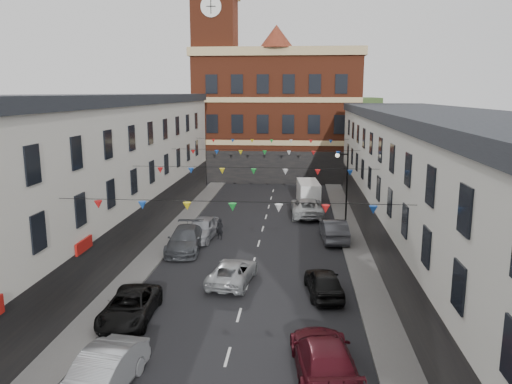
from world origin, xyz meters
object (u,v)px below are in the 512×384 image
(car_left_d, at_px, (185,239))
(car_left_c, at_px, (130,307))
(car_right_d, at_px, (324,282))
(car_right_e, at_px, (334,230))
(car_left_e, at_px, (202,228))
(pedestrian, at_px, (220,229))
(street_lamp, at_px, (344,178))
(car_right_f, at_px, (307,207))
(car_left_b, at_px, (102,375))
(car_right_c, at_px, (324,357))
(white_van, at_px, (308,193))
(moving_car, at_px, (233,272))

(car_left_d, bearing_deg, car_left_c, -94.74)
(car_left_d, height_order, car_right_d, car_left_d)
(car_right_e, bearing_deg, car_left_e, -0.84)
(pedestrian, bearing_deg, car_left_e, -154.39)
(car_left_e, xyz_separation_m, pedestrian, (1.34, 0.08, -0.03))
(street_lamp, height_order, car_right_e, street_lamp)
(street_lamp, distance_m, car_right_e, 5.76)
(street_lamp, relative_size, car_right_f, 1.01)
(car_left_b, height_order, car_right_f, car_right_f)
(street_lamp, bearing_deg, car_left_c, -121.77)
(car_right_c, relative_size, car_right_f, 0.94)
(car_right_d, bearing_deg, car_left_e, -55.88)
(car_left_c, height_order, car_left_e, car_left_e)
(car_right_d, xyz_separation_m, car_right_f, (-0.69, 17.73, 0.08))
(car_left_b, bearing_deg, car_right_d, 56.57)
(car_right_c, xyz_separation_m, white_van, (-0.12, 30.83, 0.30))
(car_right_e, bearing_deg, white_van, -86.05)
(car_left_c, bearing_deg, car_right_f, 65.50)
(pedestrian, bearing_deg, car_left_b, -71.33)
(car_left_d, bearing_deg, car_left_e, 74.16)
(car_left_c, relative_size, white_van, 0.97)
(car_left_b, xyz_separation_m, car_left_e, (-0.17, 19.75, 0.03))
(car_right_f, height_order, moving_car, car_right_f)
(street_lamp, distance_m, car_right_d, 15.63)
(car_left_b, relative_size, pedestrian, 3.03)
(car_left_d, xyz_separation_m, car_left_e, (0.62, 2.81, 0.02))
(car_left_d, bearing_deg, car_left_b, -90.81)
(car_right_c, height_order, car_right_e, car_right_e)
(car_right_c, xyz_separation_m, car_right_d, (0.37, 7.99, -0.06))
(car_left_e, relative_size, white_van, 0.96)
(car_left_e, distance_m, car_right_c, 19.69)
(car_left_e, bearing_deg, car_right_e, 8.99)
(car_right_e, distance_m, car_right_f, 7.58)
(car_right_f, bearing_deg, car_left_d, 48.66)
(car_right_d, relative_size, moving_car, 0.91)
(moving_car, bearing_deg, car_right_d, 172.47)
(car_left_c, bearing_deg, street_lamp, 55.92)
(car_right_c, height_order, car_right_f, car_right_f)
(car_left_b, height_order, white_van, white_van)
(street_lamp, height_order, car_left_b, street_lamp)
(car_right_d, bearing_deg, car_left_c, 14.98)
(car_left_b, relative_size, car_right_d, 1.11)
(white_van, bearing_deg, car_left_e, -127.20)
(car_right_f, distance_m, pedestrian, 10.19)
(car_left_b, relative_size, car_right_c, 0.87)
(car_left_e, height_order, car_right_e, car_left_e)
(car_right_e, xyz_separation_m, white_van, (-1.70, 12.44, 0.30))
(car_right_c, bearing_deg, moving_car, -69.26)
(car_right_e, bearing_deg, pedestrian, -0.93)
(car_right_d, height_order, moving_car, car_right_d)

